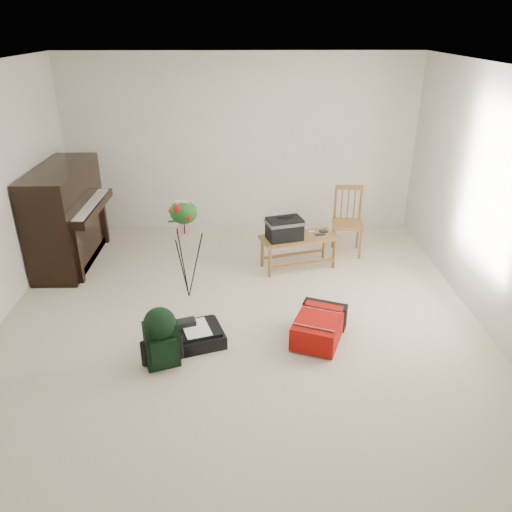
{
  "coord_description": "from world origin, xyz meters",
  "views": [
    {
      "loc": [
        0.08,
        -4.35,
        2.87
      ],
      "look_at": [
        0.18,
        0.35,
        0.64
      ],
      "focal_mm": 35.0,
      "sensor_mm": 36.0,
      "label": 1
    }
  ],
  "objects_px": {
    "bench": "(288,230)",
    "piano": "(67,218)",
    "dining_chair": "(347,222)",
    "flower_stand": "(186,250)",
    "red_suitcase": "(318,324)",
    "black_duffel": "(194,335)",
    "green_backpack": "(161,335)"
  },
  "relations": [
    {
      "from": "red_suitcase",
      "to": "bench",
      "type": "bearing_deg",
      "value": 118.56
    },
    {
      "from": "black_duffel",
      "to": "green_backpack",
      "type": "distance_m",
      "value": 0.49
    },
    {
      "from": "piano",
      "to": "dining_chair",
      "type": "relative_size",
      "value": 1.67
    },
    {
      "from": "piano",
      "to": "flower_stand",
      "type": "relative_size",
      "value": 1.26
    },
    {
      "from": "dining_chair",
      "to": "black_duffel",
      "type": "xyz_separation_m",
      "value": [
        -1.86,
        -2.08,
        -0.35
      ]
    },
    {
      "from": "piano",
      "to": "dining_chair",
      "type": "bearing_deg",
      "value": 3.17
    },
    {
      "from": "dining_chair",
      "to": "flower_stand",
      "type": "relative_size",
      "value": 0.75
    },
    {
      "from": "piano",
      "to": "bench",
      "type": "height_order",
      "value": "piano"
    },
    {
      "from": "green_backpack",
      "to": "flower_stand",
      "type": "bearing_deg",
      "value": 65.47
    },
    {
      "from": "flower_stand",
      "to": "dining_chair",
      "type": "bearing_deg",
      "value": 25.79
    },
    {
      "from": "black_duffel",
      "to": "green_backpack",
      "type": "bearing_deg",
      "value": -145.18
    },
    {
      "from": "piano",
      "to": "red_suitcase",
      "type": "xyz_separation_m",
      "value": [
        2.97,
        -1.8,
        -0.46
      ]
    },
    {
      "from": "black_duffel",
      "to": "bench",
      "type": "bearing_deg",
      "value": 38.64
    },
    {
      "from": "red_suitcase",
      "to": "dining_chair",
      "type": "bearing_deg",
      "value": 93.81
    },
    {
      "from": "dining_chair",
      "to": "flower_stand",
      "type": "height_order",
      "value": "flower_stand"
    },
    {
      "from": "black_duffel",
      "to": "red_suitcase",
      "type": "bearing_deg",
      "value": -14.94
    },
    {
      "from": "bench",
      "to": "piano",
      "type": "bearing_deg",
      "value": 158.66
    },
    {
      "from": "dining_chair",
      "to": "bench",
      "type": "bearing_deg",
      "value": -144.65
    },
    {
      "from": "bench",
      "to": "flower_stand",
      "type": "distance_m",
      "value": 1.38
    },
    {
      "from": "piano",
      "to": "flower_stand",
      "type": "xyz_separation_m",
      "value": [
        1.6,
        -0.97,
        -0.02
      ]
    },
    {
      "from": "dining_chair",
      "to": "green_backpack",
      "type": "xyz_separation_m",
      "value": [
        -2.11,
        -2.42,
        -0.11
      ]
    },
    {
      "from": "piano",
      "to": "black_duffel",
      "type": "height_order",
      "value": "piano"
    },
    {
      "from": "bench",
      "to": "black_duffel",
      "type": "bearing_deg",
      "value": -138.55
    },
    {
      "from": "dining_chair",
      "to": "green_backpack",
      "type": "height_order",
      "value": "dining_chair"
    },
    {
      "from": "black_duffel",
      "to": "piano",
      "type": "bearing_deg",
      "value": 114.12
    },
    {
      "from": "piano",
      "to": "black_duffel",
      "type": "bearing_deg",
      "value": -47.13
    },
    {
      "from": "red_suitcase",
      "to": "green_backpack",
      "type": "distance_m",
      "value": 1.55
    },
    {
      "from": "red_suitcase",
      "to": "black_duffel",
      "type": "relative_size",
      "value": 1.15
    },
    {
      "from": "black_duffel",
      "to": "green_backpack",
      "type": "height_order",
      "value": "green_backpack"
    },
    {
      "from": "piano",
      "to": "black_duffel",
      "type": "relative_size",
      "value": 2.28
    },
    {
      "from": "bench",
      "to": "flower_stand",
      "type": "relative_size",
      "value": 0.85
    },
    {
      "from": "dining_chair",
      "to": "piano",
      "type": "bearing_deg",
      "value": -170.68
    }
  ]
}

